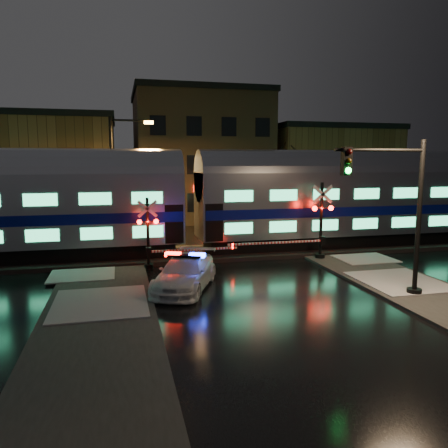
{
  "coord_description": "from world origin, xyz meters",
  "views": [
    {
      "loc": [
        -5.66,
        -19.69,
        5.48
      ],
      "look_at": [
        -0.32,
        2.5,
        2.2
      ],
      "focal_mm": 35.0,
      "sensor_mm": 36.0,
      "label": 1
    }
  ],
  "objects_px": {
    "police_car": "(185,273)",
    "streetlight": "(117,173)",
    "crossing_signal_right": "(316,229)",
    "crossing_signal_left": "(156,240)",
    "traffic_light": "(398,216)"
  },
  "relations": [
    {
      "from": "crossing_signal_right",
      "to": "crossing_signal_left",
      "type": "distance_m",
      "value": 8.81
    },
    {
      "from": "traffic_light",
      "to": "streetlight",
      "type": "relative_size",
      "value": 0.77
    },
    {
      "from": "police_car",
      "to": "crossing_signal_left",
      "type": "bearing_deg",
      "value": 127.57
    },
    {
      "from": "crossing_signal_left",
      "to": "traffic_light",
      "type": "height_order",
      "value": "traffic_light"
    },
    {
      "from": "crossing_signal_right",
      "to": "streetlight",
      "type": "bearing_deg",
      "value": 147.83
    },
    {
      "from": "police_car",
      "to": "streetlight",
      "type": "distance_m",
      "value": 11.57
    },
    {
      "from": "police_car",
      "to": "crossing_signal_right",
      "type": "relative_size",
      "value": 0.87
    },
    {
      "from": "crossing_signal_left",
      "to": "crossing_signal_right",
      "type": "bearing_deg",
      "value": 0.1
    },
    {
      "from": "crossing_signal_left",
      "to": "traffic_light",
      "type": "distance_m",
      "value": 11.51
    },
    {
      "from": "crossing_signal_right",
      "to": "streetlight",
      "type": "xyz_separation_m",
      "value": [
        -10.63,
        6.69,
        2.96
      ]
    },
    {
      "from": "crossing_signal_right",
      "to": "streetlight",
      "type": "distance_m",
      "value": 12.91
    },
    {
      "from": "police_car",
      "to": "traffic_light",
      "type": "relative_size",
      "value": 0.84
    },
    {
      "from": "crossing_signal_right",
      "to": "traffic_light",
      "type": "height_order",
      "value": "traffic_light"
    },
    {
      "from": "police_car",
      "to": "traffic_light",
      "type": "bearing_deg",
      "value": 1.4
    },
    {
      "from": "crossing_signal_right",
      "to": "crossing_signal_left",
      "type": "xyz_separation_m",
      "value": [
        -8.81,
        -0.02,
        -0.28
      ]
    }
  ]
}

